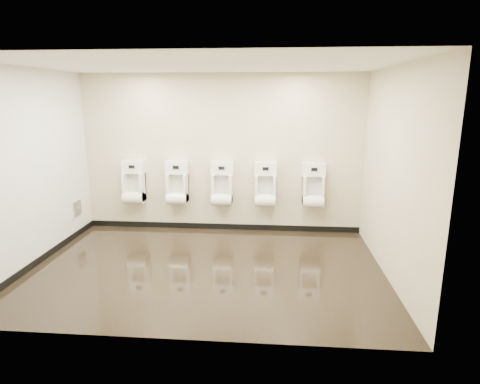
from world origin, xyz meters
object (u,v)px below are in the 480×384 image
Objects in this scene: urinal_3 at (265,188)px; urinal_4 at (313,188)px; access_panel at (77,208)px; urinal_2 at (222,187)px; urinal_0 at (134,185)px; urinal_1 at (177,186)px.

urinal_3 is 0.83m from urinal_4.
urinal_2 is at bearing 9.37° from access_panel.
access_panel is at bearing -170.63° from urinal_2.
urinal_0 is 0.80m from urinal_1.
urinal_2 is 0.77m from urinal_3.
urinal_1 is at bearing 180.00° from urinal_4.
urinal_2 is 1.61m from urinal_4.
urinal_0 and urinal_4 have the same top height.
urinal_4 is at bearing 0.00° from urinal_3.
access_panel is at bearing -166.29° from urinal_1.
access_panel is 0.33× the size of urinal_1.
urinal_3 is at bearing 180.00° from urinal_4.
urinal_1 is 1.00× the size of urinal_2.
urinal_0 is 2.38m from urinal_3.
urinal_3 is at bearing 0.00° from urinal_0.
urinal_1 is at bearing 0.00° from urinal_0.
urinal_4 is at bearing 0.00° from urinal_2.
urinal_0 is at bearing 180.00° from urinal_3.
urinal_2 is (1.61, 0.00, 0.00)m from urinal_0.
urinal_1 is at bearing 13.71° from access_panel.
urinal_0 is at bearing 180.00° from urinal_1.
access_panel is at bearing -172.81° from urinal_3.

